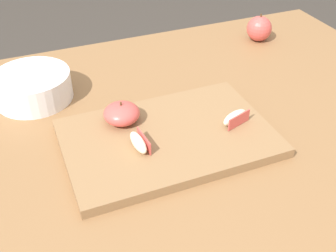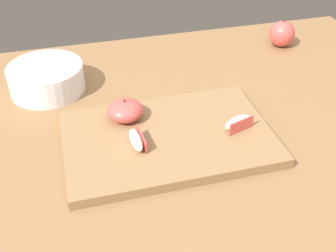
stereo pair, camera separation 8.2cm
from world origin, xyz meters
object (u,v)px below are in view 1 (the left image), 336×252
(cutting_board, at_px, (168,138))
(apple_wedge_middle, at_px, (139,142))
(whole_apple_pink_lady, at_px, (259,29))
(apple_wedge_back, at_px, (235,118))
(apple_half_skin_up, at_px, (122,113))
(ceramic_fruit_bowl, at_px, (33,86))

(cutting_board, bearing_deg, apple_wedge_middle, -163.64)
(cutting_board, xyz_separation_m, apple_wedge_middle, (-0.07, -0.02, 0.02))
(apple_wedge_middle, relative_size, whole_apple_pink_lady, 0.81)
(apple_wedge_back, bearing_deg, whole_apple_pink_lady, 51.88)
(apple_half_skin_up, xyz_separation_m, apple_wedge_back, (0.21, -0.09, -0.01))
(cutting_board, xyz_separation_m, whole_apple_pink_lady, (0.43, 0.35, 0.03))
(apple_wedge_middle, height_order, whole_apple_pink_lady, whole_apple_pink_lady)
(cutting_board, relative_size, apple_wedge_back, 6.18)
(cutting_board, height_order, apple_wedge_middle, apple_wedge_middle)
(cutting_board, xyz_separation_m, ceramic_fruit_bowl, (-0.23, 0.27, 0.02))
(apple_half_skin_up, distance_m, ceramic_fruit_bowl, 0.25)
(whole_apple_pink_lady, bearing_deg, apple_wedge_back, -128.12)
(apple_half_skin_up, relative_size, whole_apple_pink_lady, 0.93)
(apple_wedge_back, distance_m, whole_apple_pink_lady, 0.46)
(apple_half_skin_up, relative_size, apple_wedge_middle, 1.15)
(apple_half_skin_up, height_order, whole_apple_pink_lady, whole_apple_pink_lady)
(ceramic_fruit_bowl, bearing_deg, apple_wedge_back, -37.85)
(whole_apple_pink_lady, bearing_deg, apple_wedge_middle, -143.59)
(apple_wedge_back, relative_size, whole_apple_pink_lady, 0.83)
(apple_wedge_back, height_order, whole_apple_pink_lady, whole_apple_pink_lady)
(whole_apple_pink_lady, bearing_deg, apple_half_skin_up, -151.60)
(whole_apple_pink_lady, relative_size, ceramic_fruit_bowl, 0.46)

